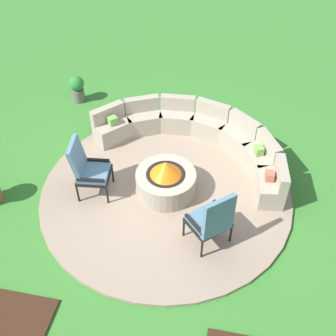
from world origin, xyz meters
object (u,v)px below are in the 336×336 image
fire_pit (166,180)px  lounge_chair_front_right (212,219)px  potted_plant_2 (77,88)px  curved_stone_bench (200,137)px  lounge_chair_front_left (88,168)px

fire_pit → lounge_chair_front_right: (0.94, -1.00, 0.30)m
fire_pit → potted_plant_2: bearing=135.7°
fire_pit → curved_stone_bench: curved_stone_bench is taller
curved_stone_bench → lounge_chair_front_left: 2.40m
fire_pit → curved_stone_bench: bearing=72.3°
curved_stone_bench → fire_pit: bearing=-107.7°
curved_stone_bench → potted_plant_2: (-3.05, 1.23, 0.00)m
fire_pit → lounge_chair_front_left: lounge_chair_front_left is taller
curved_stone_bench → potted_plant_2: 3.29m
curved_stone_bench → lounge_chair_front_right: lounge_chair_front_right is taller
curved_stone_bench → lounge_chair_front_right: bearing=-77.5°
fire_pit → lounge_chair_front_left: (-1.35, -0.27, 0.30)m
lounge_chair_front_left → potted_plant_2: size_ratio=1.77×
lounge_chair_front_left → curved_stone_bench: bearing=125.2°
fire_pit → lounge_chair_front_right: size_ratio=0.97×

